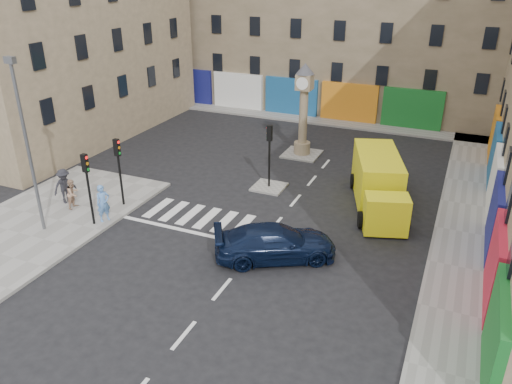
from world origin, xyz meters
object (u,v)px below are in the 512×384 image
Objects in this scene: yellow_van at (378,182)px; pedestrian_tan at (73,194)px; traffic_light_left_far at (119,162)px; clock_pillar at (304,104)px; navy_sedan at (275,243)px; traffic_light_left_near at (87,178)px; lamp_post at (26,139)px; pedestrian_dark at (65,186)px; pedestrian_blue at (103,203)px; traffic_light_island at (269,146)px.

yellow_van is 4.69× the size of pedestrian_tan.
traffic_light_left_far is 0.61× the size of clock_pillar.
yellow_van is (3.08, 7.28, 0.52)m from navy_sedan.
traffic_light_left_near is at bearing -164.76° from yellow_van.
lamp_post is at bearing -116.57° from traffic_light_left_far.
clock_pillar is at bearing 61.65° from lamp_post.
lamp_post reaches higher than yellow_van.
yellow_van is at bearing -46.26° from pedestrian_dark.
clock_pillar is (8.20, 15.20, -1.24)m from lamp_post.
clock_pillar is 1.13× the size of navy_sedan.
traffic_light_left_near is at bearing 36.38° from lamp_post.
pedestrian_blue is (-9.11, -0.35, 0.34)m from navy_sedan.
pedestrian_tan is (-14.63, -7.08, -0.35)m from yellow_van.
traffic_light_island is at bearing 48.29° from lamp_post.
traffic_light_left_far is 1.92× the size of pedestrian_blue.
pedestrian_dark is (-9.28, -12.42, -2.43)m from clock_pillar.
navy_sedan is at bearing -61.59° from pedestrian_blue.
navy_sedan is at bearing 5.24° from traffic_light_left_near.
pedestrian_tan is (-2.14, -1.34, -1.67)m from traffic_light_left_far.
pedestrian_tan is (-2.44, 0.55, -0.16)m from pedestrian_blue.
traffic_light_left_far is 13.81m from yellow_van.
lamp_post is (-8.20, -9.20, 2.20)m from traffic_light_island.
lamp_post reaches higher than traffic_light_island.
lamp_post is at bearing 157.12° from pedestrian_blue.
pedestrian_dark is (-0.83, 0.32, 0.16)m from pedestrian_tan.
lamp_post reaches higher than navy_sedan.
traffic_light_left_near is at bearing 175.65° from pedestrian_blue.
lamp_post is at bearing -138.64° from pedestrian_dark.
traffic_light_left_near is 9.63m from navy_sedan.
traffic_light_left_near is 2.91m from pedestrian_tan.
clock_pillar reaches higher than traffic_light_left_near.
pedestrian_tan is at bearing -90.63° from pedestrian_dark.
traffic_light_left_far is at bearing -173.17° from yellow_van.
traffic_light_left_far is 0.45× the size of lamp_post.
traffic_light_island is 7.82m from navy_sedan.
traffic_light_left_near reaches higher than pedestrian_tan.
lamp_post is (-1.90, -1.40, 2.17)m from traffic_light_left_near.
yellow_van is at bearing 33.55° from lamp_post.
pedestrian_dark is at bearing 111.26° from lamp_post.
pedestrian_dark is at bearing -126.75° from clock_pillar.
traffic_light_left_far is 0.49× the size of yellow_van.
pedestrian_blue is at bearing 59.47° from traffic_light_left_near.
navy_sedan is 3.35× the size of pedestrian_tan.
traffic_light_left_far is 3.03m from pedestrian_tan.
traffic_light_left_near is at bearing -94.62° from pedestrian_dark.
pedestrian_tan is at bearing 153.79° from traffic_light_left_near.
lamp_post is 1.54× the size of navy_sedan.
clock_pillar is 3.80× the size of pedestrian_tan.
clock_pillar is (6.30, 11.40, 0.93)m from traffic_light_left_far.
traffic_light_island reaches higher than pedestrian_blue.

